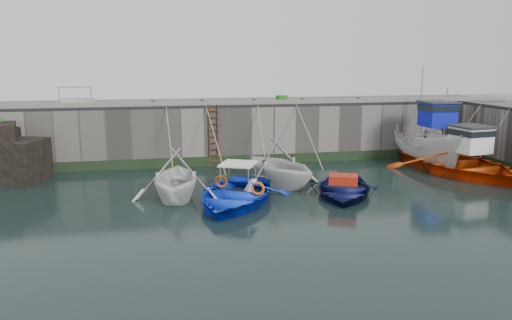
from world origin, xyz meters
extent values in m
plane|color=black|center=(0.00, 0.00, 0.00)|extent=(120.00, 120.00, 0.00)
cube|color=slate|center=(0.00, 12.50, 1.50)|extent=(30.00, 5.00, 3.00)
cube|color=black|center=(0.00, 12.50, 3.08)|extent=(30.00, 5.00, 0.16)
cube|color=slate|center=(0.00, 10.15, 3.26)|extent=(30.00, 0.30, 0.20)
cube|color=black|center=(0.00, 9.96, 0.25)|extent=(30.00, 0.08, 0.50)
cube|color=black|center=(-11.20, 8.40, 0.95)|extent=(2.96, 2.83, 1.90)
cone|color=#2D591E|center=(-11.50, 8.20, 1.68)|extent=(0.44, 0.44, 0.45)
cone|color=#2D591E|center=(-12.00, 9.80, 2.58)|extent=(0.44, 0.44, 0.45)
cylinder|color=#3F1E0F|center=(-2.22, 9.92, 1.60)|extent=(0.07, 0.07, 3.20)
cylinder|color=#3F1E0F|center=(-1.78, 9.92, 1.60)|extent=(0.07, 0.07, 3.20)
cube|color=#3F1E0F|center=(-2.00, 9.90, 0.25)|extent=(0.44, 0.06, 0.05)
cube|color=#3F1E0F|center=(-2.00, 9.90, 0.58)|extent=(0.44, 0.06, 0.05)
cube|color=#3F1E0F|center=(-2.00, 9.90, 0.91)|extent=(0.44, 0.06, 0.05)
cube|color=#3F1E0F|center=(-2.00, 9.90, 1.24)|extent=(0.44, 0.06, 0.05)
cube|color=#3F1E0F|center=(-2.00, 9.90, 1.57)|extent=(0.44, 0.06, 0.05)
cube|color=#3F1E0F|center=(-2.00, 9.90, 1.90)|extent=(0.44, 0.06, 0.05)
cube|color=#3F1E0F|center=(-2.00, 9.90, 2.23)|extent=(0.44, 0.06, 0.05)
cube|color=#3F1E0F|center=(-2.00, 9.90, 2.56)|extent=(0.44, 0.06, 0.05)
cube|color=#3F1E0F|center=(-2.00, 9.90, 2.89)|extent=(0.44, 0.06, 0.05)
imported|color=silver|center=(-4.24, 4.11, 0.00)|extent=(4.13, 4.67, 2.28)
imported|color=#0E34D5|center=(-2.04, 2.93, 0.00)|extent=(5.86, 6.64, 1.14)
imported|color=silver|center=(0.28, 5.35, 0.00)|extent=(5.42, 5.78, 2.44)
imported|color=#090D3B|center=(2.48, 3.20, 0.00)|extent=(4.75, 5.46, 0.95)
imported|color=white|center=(9.14, 8.01, 0.88)|extent=(2.60, 6.42, 2.45)
cube|color=#0B16B3|center=(9.12, 7.41, 2.70)|extent=(1.45, 1.55, 1.20)
cube|color=black|center=(9.12, 7.41, 3.05)|extent=(1.51, 1.61, 0.28)
cube|color=#262628|center=(9.12, 7.41, 3.34)|extent=(1.66, 1.75, 0.08)
cylinder|color=#A5A8AD|center=(9.18, 9.20, 3.60)|extent=(0.08, 0.08, 3.00)
imported|color=#E8460C|center=(9.50, 5.84, 0.39)|extent=(6.13, 7.85, 1.48)
cube|color=white|center=(9.59, 5.24, 1.73)|extent=(1.61, 1.69, 1.20)
cube|color=black|center=(9.59, 5.24, 2.08)|extent=(1.68, 1.76, 0.28)
cube|color=#262628|center=(9.59, 5.24, 2.37)|extent=(1.84, 1.92, 0.08)
cylinder|color=#A5A8AD|center=(9.32, 7.02, 2.63)|extent=(0.08, 0.08, 3.00)
cube|color=#197A16|center=(2.25, 12.38, 3.31)|extent=(0.62, 0.54, 0.29)
cylinder|color=#A5A8AD|center=(-9.50, 10.60, 3.66)|extent=(0.05, 0.05, 1.00)
cylinder|color=#A5A8AD|center=(-8.00, 10.60, 3.66)|extent=(0.05, 0.05, 1.00)
cylinder|color=#A5A8AD|center=(-8.75, 10.60, 4.12)|extent=(1.50, 0.05, 0.05)
cube|color=gray|center=(-8.75, 11.10, 3.25)|extent=(1.60, 0.35, 0.18)
cube|color=gray|center=(-8.75, 11.45, 3.43)|extent=(1.60, 0.35, 0.18)
cylinder|color=#3F1E0F|center=(-5.00, 10.25, 3.30)|extent=(0.18, 0.18, 0.28)
cylinder|color=#3F1E0F|center=(-2.50, 10.25, 3.30)|extent=(0.18, 0.18, 0.28)
cylinder|color=#3F1E0F|center=(0.20, 10.25, 3.30)|extent=(0.18, 0.18, 0.28)
cylinder|color=#3F1E0F|center=(2.80, 10.25, 3.30)|extent=(0.18, 0.18, 0.28)
cylinder|color=#3F1E0F|center=(6.00, 10.25, 3.30)|extent=(0.18, 0.18, 0.28)
camera|label=1|loc=(-5.02, -15.43, 5.33)|focal=35.00mm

